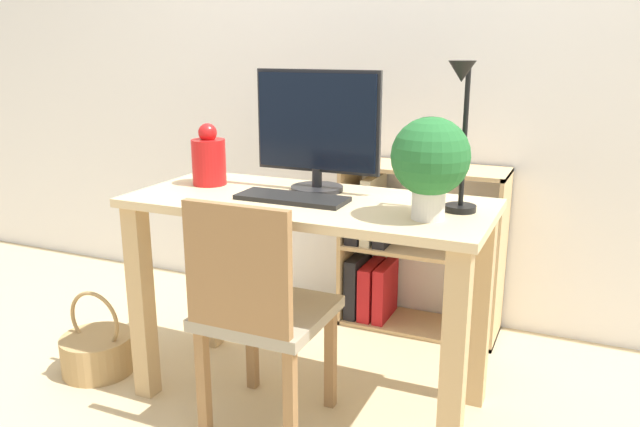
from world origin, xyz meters
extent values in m
plane|color=#CCB284|center=(0.00, 0.00, 0.00)|extent=(10.00, 10.00, 0.00)
cube|color=white|center=(0.00, 0.94, 1.30)|extent=(8.00, 0.05, 2.60)
cube|color=#D8BC8C|center=(0.00, 0.00, 0.75)|extent=(1.25, 0.55, 0.03)
cube|color=tan|center=(-0.57, -0.22, 0.37)|extent=(0.07, 0.07, 0.74)
cube|color=tan|center=(0.57, -0.22, 0.37)|extent=(0.07, 0.07, 0.74)
cube|color=tan|center=(-0.57, 0.22, 0.37)|extent=(0.07, 0.07, 0.74)
cube|color=tan|center=(0.57, 0.22, 0.37)|extent=(0.07, 0.07, 0.74)
cylinder|color=#232326|center=(-0.02, 0.13, 0.77)|extent=(0.19, 0.19, 0.02)
cylinder|color=#232326|center=(-0.02, 0.13, 0.82)|extent=(0.04, 0.04, 0.07)
cube|color=#232326|center=(-0.02, 0.13, 1.02)|extent=(0.47, 0.02, 0.36)
cube|color=black|center=(-0.02, 0.13, 1.02)|extent=(0.44, 0.03, 0.34)
cube|color=black|center=(-0.04, -0.04, 0.77)|extent=(0.38, 0.14, 0.02)
cylinder|color=red|center=(-0.44, 0.06, 0.85)|extent=(0.13, 0.13, 0.17)
sphere|color=red|center=(-0.44, 0.06, 0.96)|extent=(0.07, 0.07, 0.07)
cylinder|color=black|center=(0.51, 0.05, 0.78)|extent=(0.10, 0.10, 0.02)
cylinder|color=black|center=(0.51, 0.05, 1.01)|extent=(0.02, 0.02, 0.44)
cylinder|color=black|center=(0.51, 0.00, 1.22)|extent=(0.01, 0.10, 0.01)
cone|color=black|center=(0.51, -0.05, 1.20)|extent=(0.08, 0.08, 0.06)
cylinder|color=silver|center=(0.44, -0.08, 0.81)|extent=(0.10, 0.10, 0.10)
sphere|color=#23662D|center=(0.44, -0.08, 0.96)|extent=(0.24, 0.24, 0.24)
cube|color=#9E937F|center=(-0.07, -0.18, 0.40)|extent=(0.40, 0.40, 0.04)
cube|color=olive|center=(-0.07, -0.37, 0.62)|extent=(0.36, 0.03, 0.40)
cube|color=olive|center=(-0.23, -0.34, 0.19)|extent=(0.04, 0.04, 0.38)
cube|color=olive|center=(0.09, -0.34, 0.19)|extent=(0.04, 0.04, 0.38)
cube|color=olive|center=(-0.23, -0.02, 0.19)|extent=(0.04, 0.04, 0.38)
cube|color=olive|center=(0.09, -0.02, 0.19)|extent=(0.04, 0.04, 0.38)
cube|color=tan|center=(-0.14, 0.76, 0.38)|extent=(0.02, 0.28, 0.76)
cube|color=tan|center=(0.56, 0.76, 0.38)|extent=(0.02, 0.28, 0.76)
cube|color=tan|center=(0.21, 0.76, 0.01)|extent=(0.72, 0.28, 0.02)
cube|color=tan|center=(0.21, 0.76, 0.75)|extent=(0.72, 0.28, 0.02)
cube|color=tan|center=(0.21, 0.76, 0.38)|extent=(0.68, 0.28, 0.02)
cube|color=black|center=(-0.09, 0.76, 0.16)|extent=(0.06, 0.24, 0.29)
cube|color=red|center=(-0.02, 0.76, 0.15)|extent=(0.06, 0.24, 0.26)
cube|color=red|center=(0.05, 0.76, 0.15)|extent=(0.05, 0.24, 0.27)
cube|color=black|center=(-0.09, 0.76, 0.49)|extent=(0.06, 0.24, 0.20)
cube|color=beige|center=(-0.02, 0.76, 0.55)|extent=(0.05, 0.24, 0.31)
cube|color=black|center=(0.04, 0.76, 0.50)|extent=(0.06, 0.24, 0.22)
cylinder|color=tan|center=(-0.86, -0.16, 0.08)|extent=(0.28, 0.28, 0.15)
torus|color=tan|center=(-0.86, -0.16, 0.22)|extent=(0.24, 0.02, 0.24)
camera|label=1|loc=(0.88, -1.89, 1.28)|focal=35.00mm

